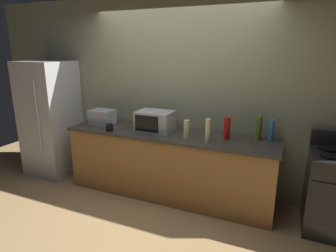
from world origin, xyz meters
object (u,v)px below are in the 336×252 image
bottle_hand_soap (208,131)px  bottle_spray_cleaner (271,130)px  stove_range (336,193)px  refrigerator (51,119)px  toaster_oven (102,117)px  microwave (155,121)px  bottle_olive_oil (259,128)px  bottle_hot_sauce (227,128)px  mug_black (110,127)px  bottle_vinegar (186,129)px

bottle_hand_soap → bottle_spray_cleaner: bearing=27.8°
stove_range → bottle_spray_cleaner: 0.95m
refrigerator → bottle_spray_cleaner: bearing=3.7°
refrigerator → toaster_oven: 0.97m
microwave → bottle_olive_oil: bottle_olive_oil is taller
stove_range → microwave: (-2.21, 0.05, 0.57)m
toaster_oven → bottle_olive_oil: (2.21, 0.13, 0.04)m
microwave → bottle_spray_cleaner: bearing=6.4°
refrigerator → bottle_spray_cleaner: 3.33m
bottle_hot_sauce → mug_black: (-1.54, -0.28, -0.09)m
mug_black → refrigerator: bearing=170.7°
stove_range → bottle_spray_cleaner: size_ratio=4.11×
microwave → bottle_vinegar: microwave is taller
microwave → bottle_hot_sauce: bottle_hot_sauce is taller
mug_black → bottle_hot_sauce: bearing=10.4°
bottle_spray_cleaner → microwave: bearing=-173.6°
bottle_vinegar → bottle_olive_oil: size_ratio=0.78×
refrigerator → mug_black: (1.27, -0.21, 0.05)m
refrigerator → bottle_hand_soap: size_ratio=6.28×
toaster_oven → bottle_vinegar: (1.39, -0.17, 0.01)m
toaster_oven → bottle_olive_oil: bearing=3.3°
toaster_oven → bottle_hand_soap: 1.68m
stove_range → toaster_oven: size_ratio=3.18×
bottle_vinegar → mug_black: bottle_vinegar is taller
refrigerator → bottle_spray_cleaner: (3.32, 0.21, 0.13)m
refrigerator → microwave: bearing=1.5°
toaster_oven → bottle_hand_soap: bottle_hand_soap is taller
refrigerator → bottle_vinegar: (2.35, -0.11, 0.12)m
refrigerator → bottle_vinegar: bearing=-2.7°
stove_range → bottle_vinegar: (-1.70, -0.11, 0.55)m
bottle_hot_sauce → bottle_vinegar: 0.50m
stove_range → bottle_hand_soap: size_ratio=3.77×
refrigerator → stove_range: refrigerator is taller
bottle_spray_cleaner → bottle_hand_soap: (-0.69, -0.36, 0.01)m
bottle_hot_sauce → bottle_vinegar: (-0.46, -0.19, -0.02)m
refrigerator → mug_black: size_ratio=18.24×
refrigerator → bottle_olive_oil: (3.18, 0.19, 0.15)m
toaster_oven → bottle_hot_sauce: 1.85m
bottle_olive_oil → refrigerator: bearing=-176.6°
bottle_olive_oil → mug_black: bottle_olive_oil is taller
bottle_hot_sauce → mug_black: bearing=-169.6°
bottle_hot_sauce → bottle_spray_cleaner: bearing=15.5°
refrigerator → bottle_spray_cleaner: size_ratio=6.86×
toaster_oven → bottle_olive_oil: bottle_olive_oil is taller
bottle_hot_sauce → bottle_vinegar: bottle_hot_sauce is taller
stove_range → bottle_olive_oil: size_ratio=3.60×
refrigerator → stove_range: size_ratio=1.67×
toaster_oven → bottle_hot_sauce: size_ratio=1.24×
microwave → bottle_vinegar: 0.54m
toaster_oven → mug_black: toaster_oven is taller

